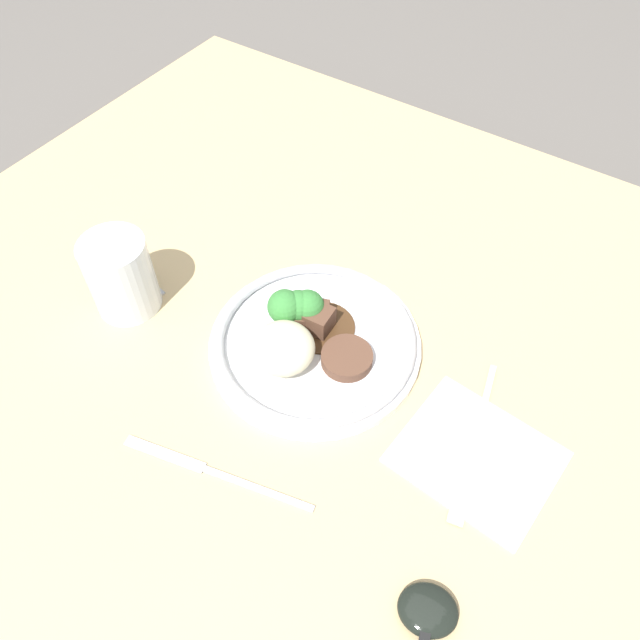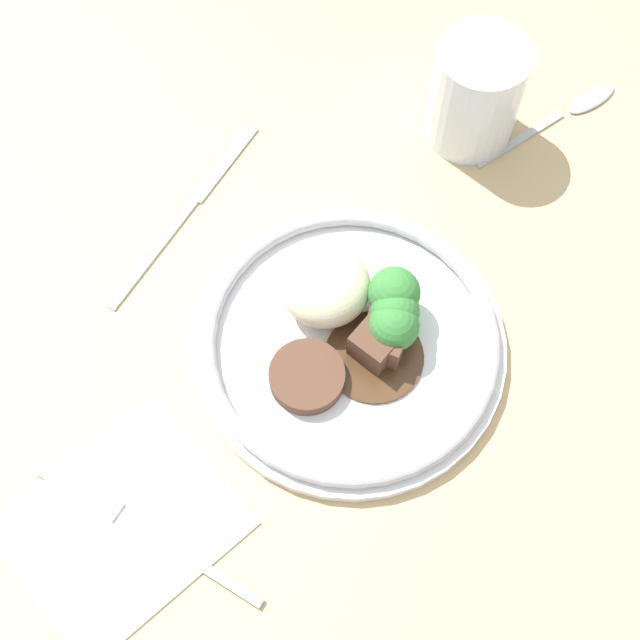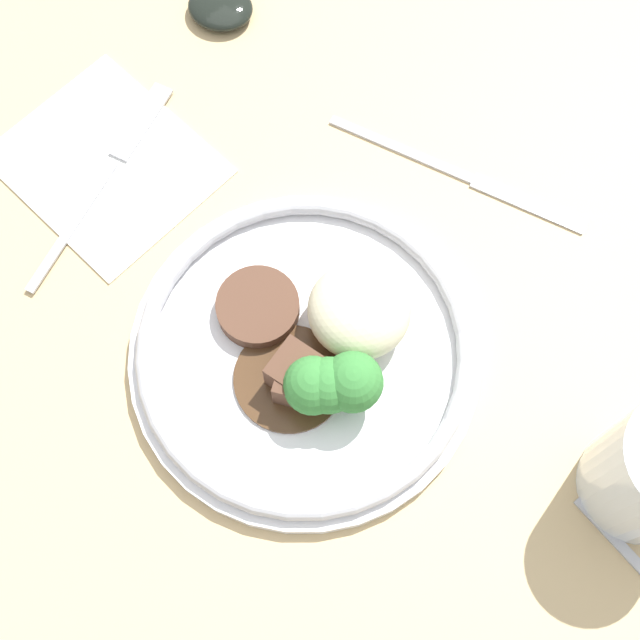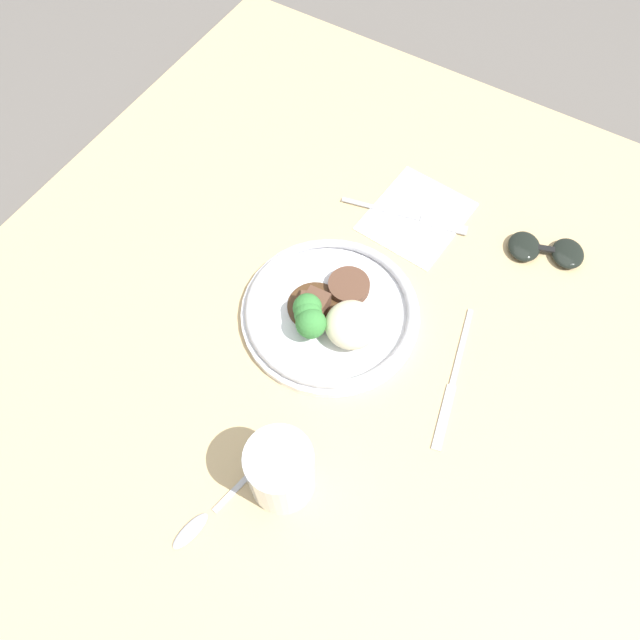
{
  "view_description": "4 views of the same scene",
  "coord_description": "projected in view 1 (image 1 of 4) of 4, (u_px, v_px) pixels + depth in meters",
  "views": [
    {
      "loc": [
        -0.26,
        0.33,
        0.64
      ],
      "look_at": [
        -0.01,
        -0.04,
        0.09
      ],
      "focal_mm": 35.0,
      "sensor_mm": 36.0,
      "label": 1
    },
    {
      "loc": [
        -0.23,
        -0.2,
        0.7
      ],
      "look_at": [
        -0.02,
        -0.0,
        0.08
      ],
      "focal_mm": 50.0,
      "sensor_mm": 36.0,
      "label": 2
    },
    {
      "loc": [
        0.12,
        -0.17,
        0.64
      ],
      "look_at": [
        -0.02,
        -0.01,
        0.07
      ],
      "focal_mm": 50.0,
      "sensor_mm": 36.0,
      "label": 3
    },
    {
      "loc": [
        0.36,
        0.18,
        0.8
      ],
      "look_at": [
        0.01,
        -0.03,
        0.08
      ],
      "focal_mm": 35.0,
      "sensor_mm": 36.0,
      "label": 4
    }
  ],
  "objects": [
    {
      "name": "knife",
      "position": [
        209.0,
        471.0,
        0.63
      ],
      "size": [
        0.21,
        0.06,
        0.0
      ],
      "rotation": [
        0.0,
        0.0,
        0.22
      ],
      "color": "#ADADB2",
      "rests_on": "dining_table"
    },
    {
      "name": "dining_table",
      "position": [
        292.0,
        371.0,
        0.74
      ],
      "size": [
        1.11,
        1.06,
        0.05
      ],
      "color": "tan",
      "rests_on": "ground"
    },
    {
      "name": "spoon",
      "position": [
        115.0,
        248.0,
        0.83
      ],
      "size": [
        0.16,
        0.04,
        0.01
      ],
      "rotation": [
        0.0,
        0.0,
        -0.19
      ],
      "color": "#ADADB2",
      "rests_on": "dining_table"
    },
    {
      "name": "juice_glass",
      "position": [
        122.0,
        278.0,
        0.73
      ],
      "size": [
        0.08,
        0.08,
        0.1
      ],
      "color": "#F4AD19",
      "rests_on": "dining_table"
    },
    {
      "name": "fork",
      "position": [
        472.0,
        455.0,
        0.64
      ],
      "size": [
        0.05,
        0.19,
        0.0
      ],
      "rotation": [
        0.0,
        0.0,
        1.8
      ],
      "color": "#ADADB2",
      "rests_on": "napkin"
    },
    {
      "name": "plate",
      "position": [
        310.0,
        338.0,
        0.71
      ],
      "size": [
        0.25,
        0.25,
        0.06
      ],
      "color": "white",
      "rests_on": "dining_table"
    },
    {
      "name": "napkin",
      "position": [
        477.0,
        457.0,
        0.64
      ],
      "size": [
        0.16,
        0.14,
        0.0
      ],
      "color": "white",
      "rests_on": "dining_table"
    },
    {
      "name": "ground_plane",
      "position": [
        292.0,
        382.0,
        0.76
      ],
      "size": [
        8.0,
        8.0,
        0.0
      ],
      "primitive_type": "plane",
      "color": "#5B5651"
    }
  ]
}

